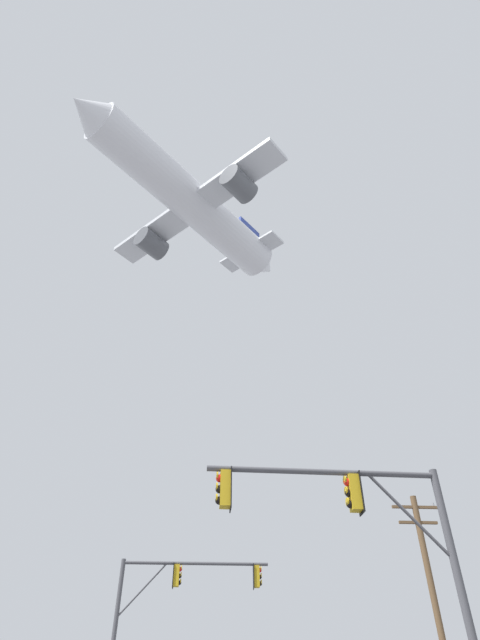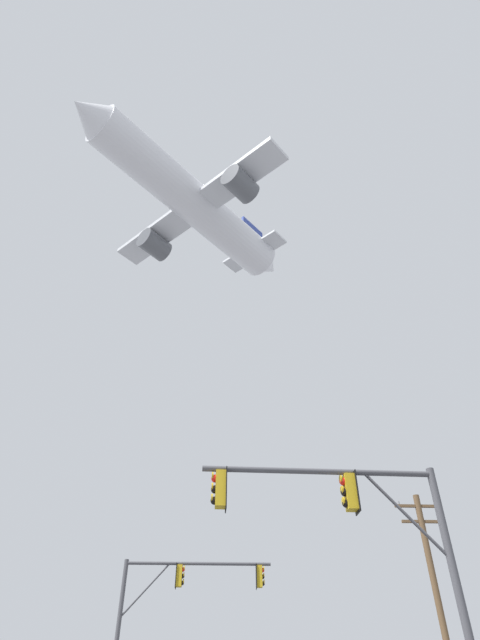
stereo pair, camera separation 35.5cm
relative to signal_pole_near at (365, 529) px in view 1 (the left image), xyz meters
The scene contains 4 objects.
signal_pole_near is the anchor object (origin of this frame).
signal_pole_far 13.91m from the signal_pole_near, 113.18° to the left, with size 6.79×0.46×6.75m.
utility_pole 12.40m from the signal_pole_near, 62.13° to the left, with size 2.20×0.28×9.28m.
airplane 34.67m from the signal_pole_near, 113.45° to the left, with size 17.94×19.07×6.36m.
Camera 1 is at (-1.12, -6.56, 1.26)m, focal length 28.45 mm.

